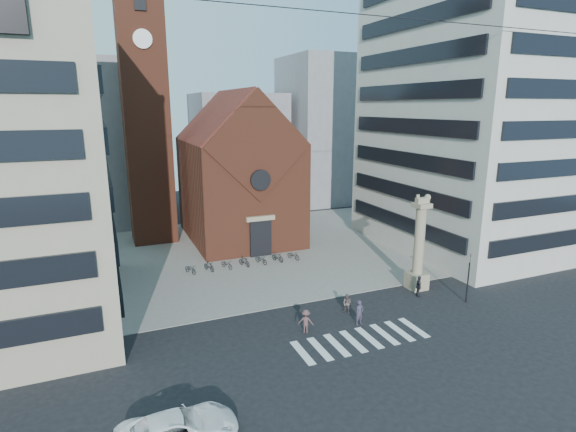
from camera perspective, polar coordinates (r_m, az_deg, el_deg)
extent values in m
plane|color=black|center=(35.28, 5.86, -13.31)|extent=(120.00, 120.00, 0.00)
cube|color=gray|center=(51.47, -4.24, -4.37)|extent=(46.00, 30.00, 0.05)
cube|color=brown|center=(55.57, -6.32, 3.30)|extent=(12.00, 16.00, 12.00)
cube|color=brown|center=(55.19, -6.60, 9.50)|extent=(12.00, 15.40, 12.00)
cube|color=brown|center=(47.25, -3.74, 8.86)|extent=(11.76, 0.50, 11.76)
cylinder|color=black|center=(47.25, -3.50, 4.59)|extent=(2.20, 0.30, 2.20)
cube|color=black|center=(48.94, -3.49, -2.90)|extent=(2.40, 0.30, 4.00)
cube|color=gray|center=(48.28, -3.51, -0.30)|extent=(3.20, 0.40, 0.50)
cube|color=brown|center=(55.75, -17.61, 12.10)|extent=(5.00, 5.00, 30.00)
cylinder|color=white|center=(53.61, -17.98, 20.62)|extent=(2.00, 0.20, 2.00)
cube|color=#BCB6AA|center=(55.68, 22.80, 12.71)|extent=(18.00, 22.00, 32.00)
cube|color=gray|center=(67.84, -26.85, 8.06)|extent=(16.00, 14.00, 22.00)
cube|color=gray|center=(75.86, -6.32, 8.38)|extent=(14.00, 12.00, 18.00)
cube|color=gray|center=(78.95, 5.67, 10.78)|extent=(16.00, 14.00, 24.00)
cube|color=gray|center=(42.43, 16.00, -7.88)|extent=(1.60, 1.60, 1.50)
cylinder|color=gray|center=(41.23, 16.34, -3.03)|extent=(0.90, 0.90, 6.00)
cube|color=gray|center=(40.45, 16.65, 1.32)|extent=(1.30, 1.30, 0.40)
cube|color=gray|center=(40.37, 16.69, 1.87)|extent=(1.20, 0.50, 0.55)
sphere|color=gray|center=(40.67, 17.31, 2.27)|extent=(0.56, 0.56, 0.56)
cube|color=gray|center=(39.98, 16.17, 2.38)|extent=(0.25, 0.15, 0.35)
cylinder|color=black|center=(40.59, 21.86, -7.85)|extent=(0.12, 0.12, 3.50)
imported|color=black|center=(39.89, 22.13, -4.97)|extent=(0.13, 0.16, 0.80)
imported|color=white|center=(24.60, -13.80, -24.86)|extent=(5.85, 2.71, 1.62)
imported|color=#362F41|center=(34.86, 9.08, -12.01)|extent=(0.77, 0.58, 1.92)
imported|color=#5C4B4A|center=(36.53, 7.54, -10.99)|extent=(0.94, 0.98, 1.59)
imported|color=#232229|center=(40.65, 16.27, -8.58)|extent=(0.87, 1.20, 1.89)
imported|color=#4F3435|center=(33.38, 2.28, -13.21)|extent=(1.31, 1.17, 1.76)
imported|color=#232326|center=(45.26, -12.29, -6.61)|extent=(1.23, 1.84, 0.91)
imported|color=#232326|center=(45.57, -10.02, -6.29)|extent=(1.09, 1.74, 1.01)
imported|color=#232326|center=(45.98, -7.77, -6.08)|extent=(1.23, 1.84, 0.91)
imported|color=#232326|center=(46.42, -5.58, -5.75)|extent=(1.09, 1.74, 1.01)
imported|color=#232326|center=(46.97, -3.43, -5.54)|extent=(1.23, 1.84, 0.91)
imported|color=#232326|center=(47.55, -1.33, -5.21)|extent=(1.09, 1.74, 1.01)
imported|color=#232326|center=(48.23, 0.71, -4.99)|extent=(1.23, 1.84, 0.91)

